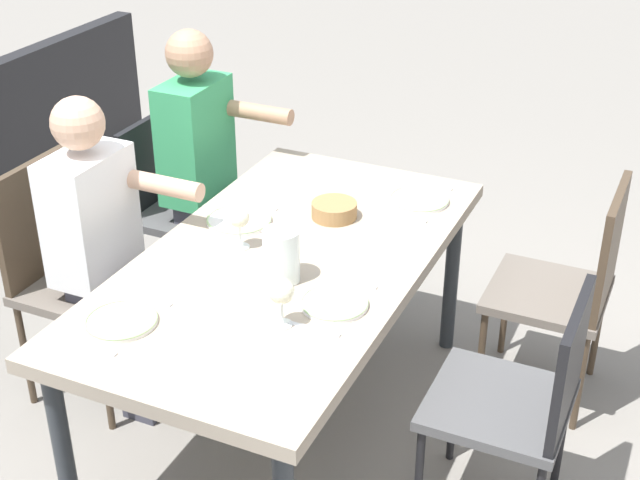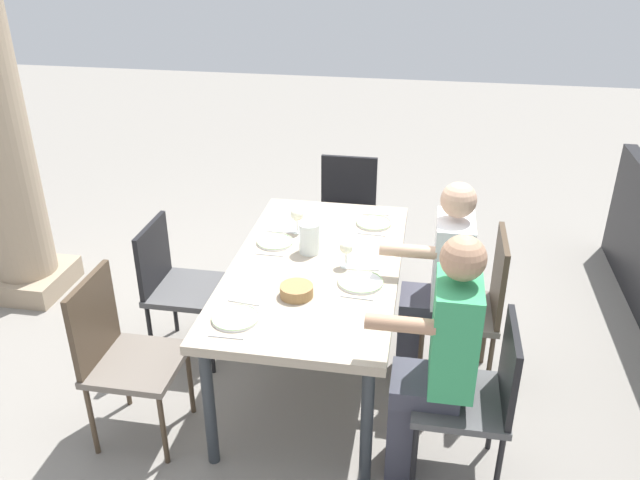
# 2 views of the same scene
# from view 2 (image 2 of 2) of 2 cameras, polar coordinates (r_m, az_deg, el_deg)

# --- Properties ---
(ground_plane) EXTENTS (16.00, 16.00, 0.00)m
(ground_plane) POSITION_cam_2_polar(r_m,az_deg,el_deg) (4.01, -0.36, -11.60)
(ground_plane) COLOR gray
(dining_table) EXTENTS (1.73, 0.93, 0.75)m
(dining_table) POSITION_cam_2_polar(r_m,az_deg,el_deg) (3.63, -0.40, -3.04)
(dining_table) COLOR tan
(dining_table) RESTS_ON ground
(chair_west_north) EXTENTS (0.44, 0.44, 0.92)m
(chair_west_north) POSITION_cam_2_polar(r_m,az_deg,el_deg) (3.46, -17.23, -9.23)
(chair_west_north) COLOR #6A6158
(chair_west_north) RESTS_ON ground
(chair_west_south) EXTENTS (0.44, 0.44, 0.87)m
(chair_west_south) POSITION_cam_2_polar(r_m,az_deg,el_deg) (3.16, 13.74, -12.85)
(chair_west_south) COLOR #4F4F50
(chair_west_south) RESTS_ON ground
(chair_mid_north) EXTENTS (0.44, 0.44, 0.87)m
(chair_mid_north) POSITION_cam_2_polar(r_m,az_deg,el_deg) (4.02, -12.64, -3.49)
(chair_mid_north) COLOR #4F4F50
(chair_mid_north) RESTS_ON ground
(chair_mid_south) EXTENTS (0.44, 0.44, 0.96)m
(chair_mid_south) POSITION_cam_2_polar(r_m,az_deg,el_deg) (3.74, 13.43, -5.23)
(chair_mid_south) COLOR #6A6158
(chair_mid_south) RESTS_ON ground
(chair_head_east) EXTENTS (0.44, 0.44, 0.90)m
(chair_head_east) POSITION_cam_2_polar(r_m,az_deg,el_deg) (4.83, 2.33, 2.75)
(chair_head_east) COLOR #4F4F50
(chair_head_east) RESTS_ON ground
(diner_woman_green) EXTENTS (0.35, 0.49, 1.25)m
(diner_woman_green) POSITION_cam_2_polar(r_m,az_deg,el_deg) (3.67, 10.35, -3.52)
(diner_woman_green) COLOR #3F3F4C
(diner_woman_green) RESTS_ON ground
(diner_man_white) EXTENTS (0.35, 0.49, 1.30)m
(diner_man_white) POSITION_cam_2_polar(r_m,az_deg,el_deg) (3.04, 10.36, -9.98)
(diner_man_white) COLOR #3F3F4C
(diner_man_white) RESTS_ON ground
(plate_0) EXTENTS (0.23, 0.23, 0.02)m
(plate_0) POSITION_cam_2_polar(r_m,az_deg,el_deg) (3.14, -7.46, -6.81)
(plate_0) COLOR white
(plate_0) RESTS_ON dining_table
(fork_0) EXTENTS (0.02, 0.17, 0.01)m
(fork_0) POSITION_cam_2_polar(r_m,az_deg,el_deg) (3.03, -8.28, -8.43)
(fork_0) COLOR silver
(fork_0) RESTS_ON dining_table
(spoon_0) EXTENTS (0.03, 0.17, 0.01)m
(spoon_0) POSITION_cam_2_polar(r_m,az_deg,el_deg) (3.27, -6.70, -5.47)
(spoon_0) COLOR silver
(spoon_0) RESTS_ON dining_table
(plate_1) EXTENTS (0.24, 0.24, 0.02)m
(plate_1) POSITION_cam_2_polar(r_m,az_deg,el_deg) (3.41, 3.59, -3.70)
(plate_1) COLOR white
(plate_1) RESTS_ON dining_table
(wine_glass_1) EXTENTS (0.07, 0.07, 0.15)m
(wine_glass_1) POSITION_cam_2_polar(r_m,az_deg,el_deg) (3.52, 2.33, -0.77)
(wine_glass_1) COLOR white
(wine_glass_1) RESTS_ON dining_table
(fork_1) EXTENTS (0.03, 0.17, 0.01)m
(fork_1) POSITION_cam_2_polar(r_m,az_deg,el_deg) (3.29, 3.28, -5.09)
(fork_1) COLOR silver
(fork_1) RESTS_ON dining_table
(spoon_1) EXTENTS (0.03, 0.17, 0.01)m
(spoon_1) POSITION_cam_2_polar(r_m,az_deg,el_deg) (3.54, 3.87, -2.57)
(spoon_1) COLOR silver
(spoon_1) RESTS_ON dining_table
(plate_2) EXTENTS (0.22, 0.22, 0.02)m
(plate_2) POSITION_cam_2_polar(r_m,az_deg,el_deg) (3.82, -3.99, -0.15)
(plate_2) COLOR white
(plate_2) RESTS_ON dining_table
(wine_glass_2) EXTENTS (0.08, 0.08, 0.16)m
(wine_glass_2) POSITION_cam_2_polar(r_m,az_deg,el_deg) (3.90, -2.04, 2.21)
(wine_glass_2) COLOR white
(wine_glass_2) RESTS_ON dining_table
(fork_2) EXTENTS (0.02, 0.17, 0.01)m
(fork_2) POSITION_cam_2_polar(r_m,az_deg,el_deg) (3.70, -4.53, -1.27)
(fork_2) COLOR silver
(fork_2) RESTS_ON dining_table
(spoon_2) EXTENTS (0.02, 0.17, 0.01)m
(spoon_2) POSITION_cam_2_polar(r_m,az_deg,el_deg) (3.96, -3.48, 0.74)
(spoon_2) COLOR silver
(spoon_2) RESTS_ON dining_table
(plate_3) EXTENTS (0.22, 0.22, 0.02)m
(plate_3) POSITION_cam_2_polar(r_m,az_deg,el_deg) (4.06, 4.78, 1.51)
(plate_3) COLOR white
(plate_3) RESTS_ON dining_table
(fork_3) EXTENTS (0.03, 0.17, 0.01)m
(fork_3) POSITION_cam_2_polar(r_m,az_deg,el_deg) (3.93, 4.56, 0.52)
(fork_3) COLOR silver
(fork_3) RESTS_ON dining_table
(spoon_3) EXTENTS (0.02, 0.17, 0.01)m
(spoon_3) POSITION_cam_2_polar(r_m,az_deg,el_deg) (4.20, 4.98, 2.30)
(spoon_3) COLOR silver
(spoon_3) RESTS_ON dining_table
(water_pitcher) EXTENTS (0.12, 0.12, 0.18)m
(water_pitcher) POSITION_cam_2_polar(r_m,az_deg,el_deg) (3.68, -0.93, 0.06)
(water_pitcher) COLOR white
(water_pitcher) RESTS_ON dining_table
(bread_basket) EXTENTS (0.17, 0.17, 0.06)m
(bread_basket) POSITION_cam_2_polar(r_m,az_deg,el_deg) (3.29, -2.08, -4.50)
(bread_basket) COLOR #9E7547
(bread_basket) RESTS_ON dining_table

